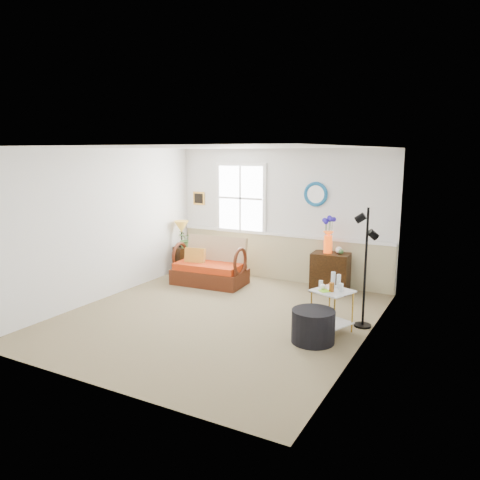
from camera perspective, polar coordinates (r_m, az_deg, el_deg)
The scene contains 19 objects.
floor at distance 7.40m, azimuth -2.83°, elevation -9.35°, with size 4.50×5.00×0.01m, color #74674D.
ceiling at distance 6.95m, azimuth -3.03°, elevation 11.22°, with size 4.50×5.00×0.01m, color white.
walls at distance 7.06m, azimuth -2.93°, elevation 0.61°, with size 4.51×5.01×2.60m.
wainscot at distance 9.40m, azimuth 4.95°, elevation -2.15°, with size 4.46×0.02×0.90m, color tan.
chair_rail at distance 9.29m, azimuth 4.98°, elevation 0.66°, with size 4.46×0.04×0.06m, color white.
window at distance 9.59m, azimuth 0.08°, elevation 5.12°, with size 1.14×0.06×1.44m, color white, non-canonical shape.
picture at distance 10.12m, azimuth -5.02°, elevation 5.09°, with size 0.28×0.03×0.28m, color gold.
mirror at distance 8.94m, azimuth 9.23°, elevation 5.54°, with size 0.47×0.47×0.07m, color teal.
loveseat at distance 9.06m, azimuth -3.73°, elevation -2.62°, with size 1.37×0.78×0.90m, color #5B2310, non-canonical shape.
throw_pillow at distance 9.14m, azimuth -5.52°, elevation -2.24°, with size 0.40×0.10×0.40m, color #C66A06, non-canonical shape.
lamp_stand at distance 9.99m, azimuth -6.97°, elevation -2.43°, with size 0.31×0.31×0.56m, color #331A08, non-canonical shape.
table_lamp at distance 9.88m, azimuth -7.13°, elevation 0.71°, with size 0.31×0.31×0.56m, color #B2832B, non-canonical shape.
potted_plant at distance 9.80m, azimuth -6.63°, elevation -0.16°, with size 0.33×0.37×0.29m, color #49773C.
cabinet at distance 8.74m, azimuth 10.94°, elevation -3.91°, with size 0.67×0.43×0.72m, color #331A08, non-canonical shape.
flower_vase at distance 8.63m, azimuth 10.72°, elevation 0.62°, with size 0.20×0.20×0.66m, color #F0450B, non-canonical shape.
side_table at distance 6.84m, azimuth 11.12°, elevation -8.51°, with size 0.49×0.49×0.62m, color olive, non-canonical shape.
tabletop_items at distance 6.76m, azimuth 11.07°, elevation -5.03°, with size 0.37×0.37×0.22m, color silver, non-canonical shape.
floor_lamp at distance 6.99m, azimuth 15.03°, elevation -3.36°, with size 0.25×0.25×1.76m, color black, non-canonical shape.
ottoman at distance 6.48m, azimuth 8.90°, elevation -10.34°, with size 0.59×0.59×0.45m, color black.
Camera 1 is at (3.60, -5.95, 2.54)m, focal length 35.00 mm.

